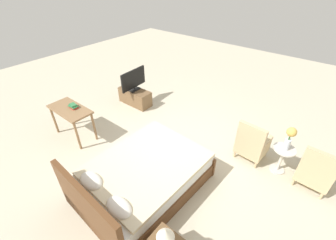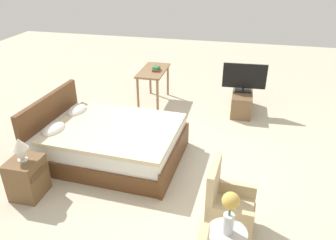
{
  "view_description": "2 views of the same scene",
  "coord_description": "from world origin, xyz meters",
  "views": [
    {
      "loc": [
        -2.08,
        2.81,
        3.36
      ],
      "look_at": [
        0.17,
        0.01,
        0.83
      ],
      "focal_mm": 24.0,
      "sensor_mm": 36.0,
      "label": 1
    },
    {
      "loc": [
        -4.26,
        -0.88,
        3.01
      ],
      "look_at": [
        -0.02,
        0.1,
        0.75
      ],
      "focal_mm": 35.0,
      "sensor_mm": 36.0,
      "label": 2
    }
  ],
  "objects": [
    {
      "name": "armchair_by_window_right",
      "position": [
        -1.26,
        -0.89,
        0.37
      ],
      "size": [
        0.58,
        0.58,
        0.92
      ],
      "color": "#CCB284",
      "rests_on": "ground_plane"
    },
    {
      "name": "bed",
      "position": [
        -0.09,
        1.07,
        0.3
      ],
      "size": [
        1.68,
        2.27,
        0.96
      ],
      "color": "brown",
      "rests_on": "ground_plane"
    },
    {
      "name": "ground_plane",
      "position": [
        0.0,
        0.0,
        0.0
      ],
      "size": [
        16.0,
        16.0,
        0.0
      ],
      "primitive_type": "plane",
      "color": "beige"
    },
    {
      "name": "tv_stand",
      "position": [
        2.16,
        -0.97,
        0.22
      ],
      "size": [
        0.96,
        0.4,
        0.44
      ],
      "color": "brown",
      "rests_on": "ground_plane"
    },
    {
      "name": "vanity_desk",
      "position": [
        2.18,
        0.93,
        0.64
      ],
      "size": [
        1.04,
        0.52,
        0.75
      ],
      "color": "#8E6B47",
      "rests_on": "ground_plane"
    },
    {
      "name": "armchair_by_window_left",
      "position": [
        -2.41,
        -0.89,
        0.37
      ],
      "size": [
        0.56,
        0.56,
        0.92
      ],
      "color": "#CCB284",
      "rests_on": "ground_plane"
    },
    {
      "name": "book_stack",
      "position": [
        2.14,
        0.85,
        0.79
      ],
      "size": [
        0.21,
        0.14,
        0.09
      ],
      "color": "#AD2823",
      "rests_on": "vanity_desk"
    },
    {
      "name": "table_lamp",
      "position": [
        -1.21,
        1.78,
        0.78
      ],
      "size": [
        0.22,
        0.22,
        0.33
      ],
      "color": "silver",
      "rests_on": "nightstand"
    },
    {
      "name": "tv_flatscreen",
      "position": [
        2.16,
        -0.97,
        0.74
      ],
      "size": [
        0.22,
        0.87,
        0.58
      ],
      "color": "black",
      "rests_on": "tv_stand"
    },
    {
      "name": "flower_vase",
      "position": [
        -1.84,
        -0.92,
        0.85
      ],
      "size": [
        0.17,
        0.17,
        0.48
      ],
      "color": "silver",
      "rests_on": "side_table"
    },
    {
      "name": "side_table",
      "position": [
        -1.84,
        -0.92,
        0.35
      ],
      "size": [
        0.4,
        0.4,
        0.55
      ],
      "color": "beige",
      "rests_on": "ground_plane"
    }
  ]
}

